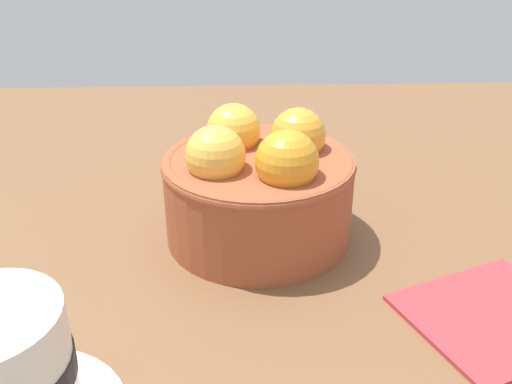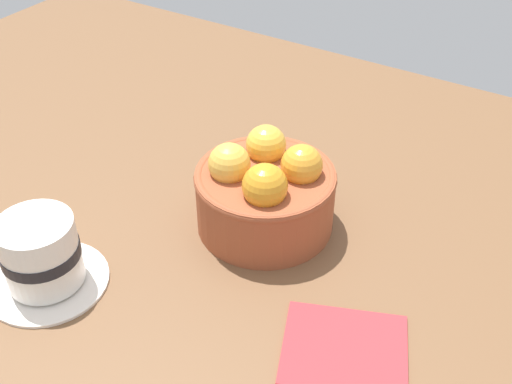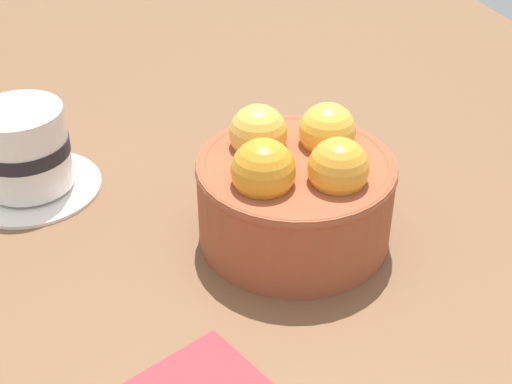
{
  "view_description": "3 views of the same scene",
  "coord_description": "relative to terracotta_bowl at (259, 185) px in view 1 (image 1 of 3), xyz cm",
  "views": [
    {
      "loc": [
        1.64,
        37.71,
        22.9
      ],
      "look_at": [
        0.29,
        2.77,
        5.18
      ],
      "focal_mm": 39.36,
      "sensor_mm": 36.0,
      "label": 1
    },
    {
      "loc": [
        -26.3,
        43.9,
        43.1
      ],
      "look_at": [
        0.94,
        0.26,
        4.0
      ],
      "focal_mm": 44.51,
      "sensor_mm": 36.0,
      "label": 2
    },
    {
      "loc": [
        -40.27,
        16.33,
        33.61
      ],
      "look_at": [
        -1.19,
        3.37,
        5.56
      ],
      "focal_mm": 51.06,
      "sensor_mm": 36.0,
      "label": 3
    }
  ],
  "objects": [
    {
      "name": "ground_plane",
      "position": [
        0.01,
        -0.02,
        -5.97
      ],
      "size": [
        136.82,
        83.41,
        3.26
      ],
      "primitive_type": "cube",
      "color": "brown"
    },
    {
      "name": "folded_napkin",
      "position": [
        -14.34,
        10.59,
        -4.04
      ],
      "size": [
        13.08,
        12.26,
        0.6
      ],
      "primitive_type": "cube",
      "rotation": [
        0.0,
        0.0,
        0.38
      ],
      "color": "#B23338",
      "rests_on": "ground_plane"
    },
    {
      "name": "terracotta_bowl",
      "position": [
        0.0,
        0.0,
        0.0
      ],
      "size": [
        14.33,
        14.33,
        9.8
      ],
      "color": "#9E4C2D",
      "rests_on": "ground_plane"
    }
  ]
}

